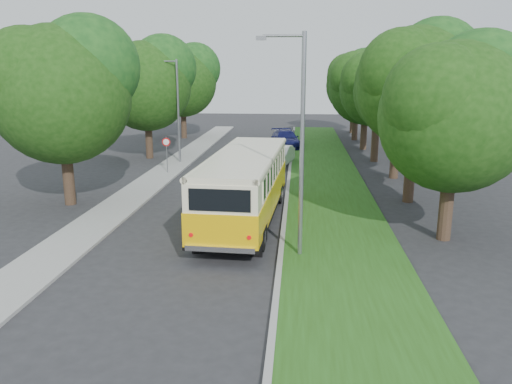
# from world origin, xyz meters

# --- Properties ---
(ground) EXTENTS (120.00, 120.00, 0.00)m
(ground) POSITION_xyz_m (0.00, 0.00, 0.00)
(ground) COLOR #27272A
(ground) RESTS_ON ground
(curb) EXTENTS (0.20, 70.00, 0.15)m
(curb) POSITION_xyz_m (3.60, 5.00, 0.07)
(curb) COLOR gray
(curb) RESTS_ON ground
(grass_verge) EXTENTS (4.50, 70.00, 0.13)m
(grass_verge) POSITION_xyz_m (5.95, 5.00, 0.07)
(grass_verge) COLOR #254D14
(grass_verge) RESTS_ON ground
(sidewalk) EXTENTS (2.20, 70.00, 0.12)m
(sidewalk) POSITION_xyz_m (-4.80, 5.00, 0.06)
(sidewalk) COLOR gray
(sidewalk) RESTS_ON ground
(treeline) EXTENTS (24.27, 41.91, 9.46)m
(treeline) POSITION_xyz_m (3.15, 17.99, 5.93)
(treeline) COLOR #332319
(treeline) RESTS_ON ground
(lamppost_near) EXTENTS (1.71, 0.16, 8.00)m
(lamppost_near) POSITION_xyz_m (4.21, -2.50, 4.37)
(lamppost_near) COLOR gray
(lamppost_near) RESTS_ON ground
(lamppost_far) EXTENTS (1.71, 0.16, 7.50)m
(lamppost_far) POSITION_xyz_m (-4.70, 16.00, 4.12)
(lamppost_far) COLOR gray
(lamppost_far) RESTS_ON ground
(warning_sign) EXTENTS (0.56, 0.10, 2.50)m
(warning_sign) POSITION_xyz_m (-4.50, 11.98, 1.71)
(warning_sign) COLOR gray
(warning_sign) RESTS_ON ground
(vintage_bus) EXTENTS (3.40, 11.04, 3.24)m
(vintage_bus) POSITION_xyz_m (1.83, 1.63, 1.62)
(vintage_bus) COLOR #F7BB07
(vintage_bus) RESTS_ON ground
(car_silver) EXTENTS (3.22, 4.75, 1.50)m
(car_silver) POSITION_xyz_m (1.73, 11.83, 0.75)
(car_silver) COLOR #9E9EA2
(car_silver) RESTS_ON ground
(car_white) EXTENTS (2.26, 4.45, 1.40)m
(car_white) POSITION_xyz_m (2.79, 15.87, 0.70)
(car_white) COLOR white
(car_white) RESTS_ON ground
(car_blue) EXTENTS (3.14, 5.58, 1.53)m
(car_blue) POSITION_xyz_m (3.00, 24.38, 0.76)
(car_blue) COLOR #12154F
(car_blue) RESTS_ON ground
(car_grey) EXTENTS (2.10, 4.48, 1.24)m
(car_grey) POSITION_xyz_m (2.73, 28.88, 0.62)
(car_grey) COLOR slate
(car_grey) RESTS_ON ground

